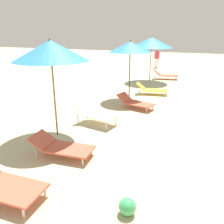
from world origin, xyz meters
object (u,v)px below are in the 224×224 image
object	(u,v)px
lounger_fourth_shoreside	(151,89)
umbrella_farthest	(151,42)
umbrella_fourth	(130,47)
beach_ball	(127,207)
lounger_second_shoreside	(2,184)
person_walking_near	(157,57)
lounger_third_shoreside	(96,114)
lounger_fourth_inland	(135,102)
lounger_farthest_shoreside	(165,75)
lounger_third_inland	(61,146)
umbrella_third	(51,51)

from	to	relation	value
lounger_fourth_shoreside	umbrella_farthest	size ratio (longest dim) A/B	0.59
umbrella_fourth	beach_ball	world-z (taller)	umbrella_fourth
lounger_second_shoreside	umbrella_fourth	bearing A→B (deg)	86.93
umbrella_fourth	person_walking_near	size ratio (longest dim) A/B	1.63
lounger_second_shoreside	umbrella_fourth	world-z (taller)	umbrella_fourth
lounger_third_shoreside	person_walking_near	size ratio (longest dim) A/B	0.88
lounger_second_shoreside	person_walking_near	world-z (taller)	person_walking_near
lounger_fourth_inland	lounger_farthest_shoreside	xyz separation A→B (m)	(-0.18, 6.52, 0.04)
lounger_fourth_inland	lounger_third_shoreside	bearing A→B (deg)	-95.72
lounger_third_shoreside	lounger_third_inland	xyz separation A→B (m)	(0.22, -2.15, -0.10)
lounger_fourth_shoreside	umbrella_farthest	world-z (taller)	umbrella_farthest
lounger_second_shoreside	lounger_fourth_shoreside	world-z (taller)	lounger_second_shoreside
lounger_second_shoreside	lounger_third_shoreside	world-z (taller)	lounger_third_shoreside
lounger_second_shoreside	lounger_farthest_shoreside	size ratio (longest dim) A/B	0.94
lounger_second_shoreside	beach_ball	world-z (taller)	lounger_second_shoreside
lounger_fourth_shoreside	person_walking_near	bearing A→B (deg)	90.57
lounger_third_shoreside	lounger_third_inland	size ratio (longest dim) A/B	0.88
lounger_third_shoreside	lounger_fourth_inland	size ratio (longest dim) A/B	0.89
umbrella_third	lounger_fourth_inland	world-z (taller)	umbrella_third
lounger_third_shoreside	lounger_second_shoreside	bearing A→B (deg)	-79.45
lounger_second_shoreside	lounger_fourth_inland	distance (m)	5.89
lounger_fourth_inland	beach_ball	xyz separation A→B (m)	(1.67, -5.37, -0.10)
lounger_farthest_shoreside	beach_ball	size ratio (longest dim) A/B	5.73
umbrella_fourth	lounger_third_inland	bearing A→B (deg)	-87.43
lounger_second_shoreside	lounger_third_inland	size ratio (longest dim) A/B	1.01
umbrella_third	lounger_fourth_shoreside	size ratio (longest dim) A/B	1.73
lounger_fourth_shoreside	beach_ball	world-z (taller)	lounger_fourth_shoreside
umbrella_fourth	lounger_farthest_shoreside	distance (m)	5.74
umbrella_third	lounger_fourth_shoreside	bearing A→B (deg)	77.40
person_walking_near	lounger_third_inland	bearing A→B (deg)	-44.99
umbrella_fourth	person_walking_near	xyz separation A→B (m)	(-1.24, 10.22, -1.31)
lounger_fourth_shoreside	lounger_fourth_inland	distance (m)	2.38
lounger_fourth_inland	lounger_third_inland	bearing A→B (deg)	-84.34
lounger_second_shoreside	lounger_third_shoreside	xyz separation A→B (m)	(-0.14, 3.80, 0.07)
lounger_fourth_inland	beach_ball	distance (m)	5.62
umbrella_third	lounger_farthest_shoreside	size ratio (longest dim) A/B	1.64
lounger_third_shoreside	lounger_farthest_shoreside	distance (m)	8.60
lounger_third_inland	umbrella_farthest	distance (m)	9.84
lounger_third_inland	beach_ball	world-z (taller)	lounger_third_inland
beach_ball	lounger_fourth_shoreside	bearing A→B (deg)	102.01
lounger_third_shoreside	beach_ball	world-z (taller)	lounger_third_shoreside
lounger_third_inland	umbrella_fourth	bearing A→B (deg)	85.51
umbrella_third	lounger_third_shoreside	world-z (taller)	umbrella_third
lounger_fourth_inland	beach_ball	world-z (taller)	lounger_fourth_inland
umbrella_fourth	lounger_fourth_inland	bearing A→B (deg)	-59.88
lounger_third_inland	beach_ball	xyz separation A→B (m)	(2.08, -1.14, -0.10)
lounger_fourth_inland	umbrella_farthest	world-z (taller)	umbrella_farthest
lounger_third_inland	umbrella_farthest	xyz separation A→B (m)	(-0.46, 9.62, 2.03)
umbrella_third	lounger_farthest_shoreside	distance (m)	10.07
umbrella_fourth	person_walking_near	distance (m)	10.38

